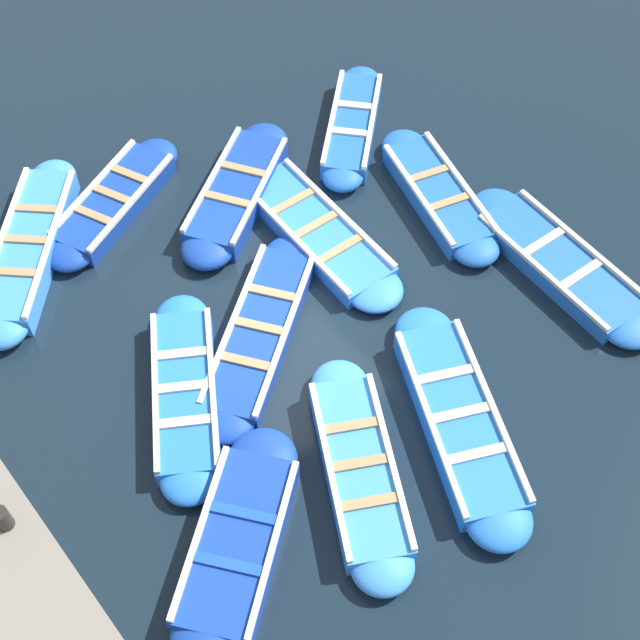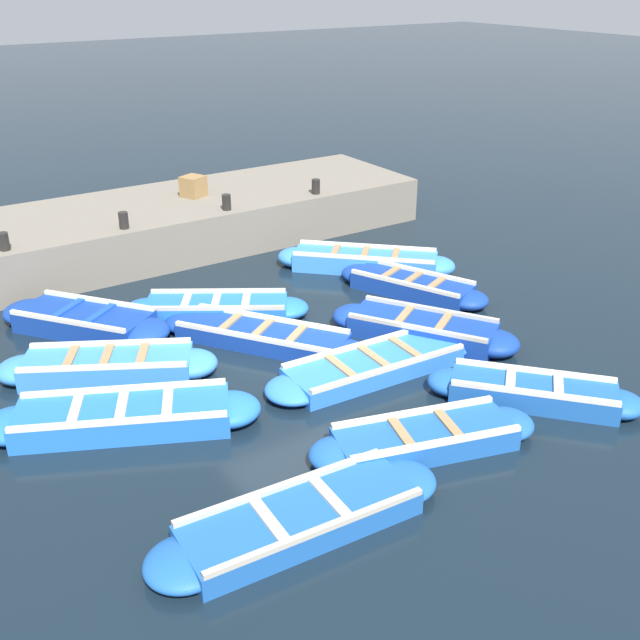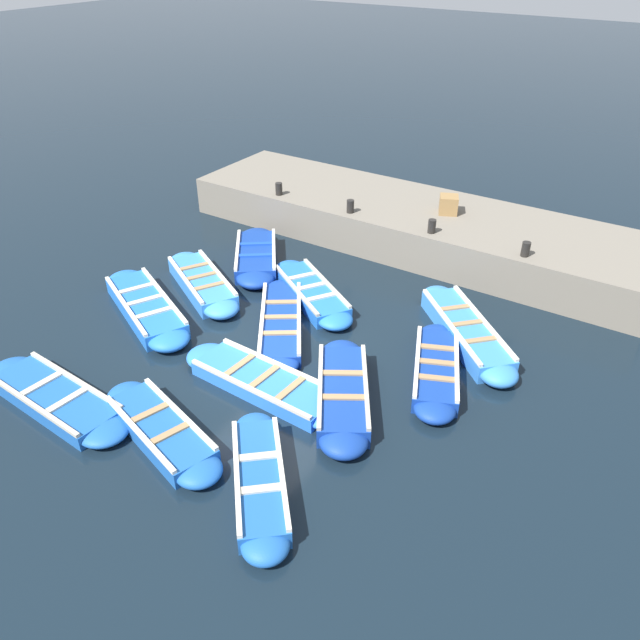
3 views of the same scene
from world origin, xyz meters
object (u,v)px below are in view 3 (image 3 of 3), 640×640
(boat_tucked, at_px, (256,256))
(boat_bow_out, at_px, (264,383))
(boat_alongside, at_px, (343,393))
(wooden_crate, at_px, (449,205))
(boat_drifting, at_px, (146,307))
(boat_stern_in, at_px, (260,480))
(boat_broadside, at_px, (161,430))
(boat_near_quay, at_px, (281,323))
(boat_mid_row, at_px, (202,283))
(bollard_mid_north, at_px, (432,226))
(boat_end_of_row, at_px, (436,369))
(bollard_south, at_px, (279,189))
(boat_outer_right, at_px, (311,293))
(bollard_north, at_px, (526,249))
(boat_far_corner, at_px, (466,331))
(boat_outer_left, at_px, (56,399))
(bollard_mid_south, at_px, (350,206))

(boat_tucked, bearing_deg, boat_bow_out, -140.22)
(boat_alongside, relative_size, wooden_crate, 6.97)
(boat_drifting, bearing_deg, boat_bow_out, -99.96)
(boat_stern_in, distance_m, boat_broadside, 2.18)
(boat_bow_out, bearing_deg, boat_stern_in, -144.25)
(boat_stern_in, relative_size, boat_near_quay, 0.79)
(boat_mid_row, distance_m, bollard_mid_north, 5.92)
(boat_stern_in, xyz_separation_m, bollard_mid_north, (8.33, 0.92, 1.07))
(boat_end_of_row, distance_m, bollard_south, 8.04)
(boat_outer_right, relative_size, bollard_north, 9.66)
(boat_tucked, bearing_deg, boat_drifting, 171.41)
(boat_stern_in, bearing_deg, boat_end_of_row, -15.10)
(boat_tucked, bearing_deg, bollard_south, 19.70)
(boat_mid_row, xyz_separation_m, boat_far_corner, (1.51, -6.28, 0.01))
(boat_stern_in, relative_size, bollard_north, 8.23)
(boat_outer_left, bearing_deg, bollard_mid_north, -22.00)
(bollard_mid_south, bearing_deg, boat_near_quay, -169.33)
(boat_far_corner, distance_m, bollard_south, 7.34)
(boat_far_corner, height_order, wooden_crate, wooden_crate)
(bollard_mid_south, bearing_deg, boat_drifting, 158.89)
(boat_bow_out, xyz_separation_m, boat_outer_left, (-2.53, 3.00, 0.01))
(boat_tucked, xyz_separation_m, bollard_mid_south, (2.12, -1.63, 1.06))
(boat_bow_out, xyz_separation_m, bollard_mid_south, (6.28, 1.83, 1.10))
(boat_outer_left, distance_m, bollard_south, 8.96)
(boat_outer_right, xyz_separation_m, boat_mid_row, (-1.12, 2.49, 0.02))
(boat_outer_right, distance_m, bollard_mid_south, 3.15)
(boat_end_of_row, bearing_deg, boat_bow_out, 129.93)
(boat_mid_row, distance_m, boat_far_corner, 6.46)
(bollard_south, bearing_deg, wooden_crate, -73.07)
(bollard_south, bearing_deg, boat_mid_row, -172.19)
(bollard_south, relative_size, wooden_crate, 0.73)
(bollard_south, distance_m, wooden_crate, 4.83)
(boat_tucked, relative_size, bollard_north, 9.41)
(boat_broadside, relative_size, boat_tucked, 1.03)
(boat_bow_out, relative_size, boat_outer_left, 1.03)
(boat_end_of_row, bearing_deg, bollard_mid_south, 47.49)
(boat_outer_left, distance_m, boat_far_corner, 8.44)
(wooden_crate, bearing_deg, boat_end_of_row, -157.92)
(boat_broadside, height_order, boat_tucked, boat_tucked)
(boat_outer_left, bearing_deg, boat_mid_row, 7.99)
(bollard_mid_north, relative_size, wooden_crate, 0.73)
(boat_broadside, height_order, bollard_south, bollard_south)
(boat_broadside, bearing_deg, boat_drifting, 49.81)
(boat_drifting, distance_m, bollard_mid_south, 6.07)
(boat_outer_right, distance_m, boat_end_of_row, 3.98)
(boat_bow_out, relative_size, boat_alongside, 1.18)
(bollard_mid_south, relative_size, bollard_south, 1.00)
(boat_near_quay, height_order, bollard_south, bollard_south)
(boat_mid_row, height_order, bollard_north, bollard_north)
(bollard_mid_north, xyz_separation_m, bollard_mid_south, (0.00, 2.39, 0.00))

